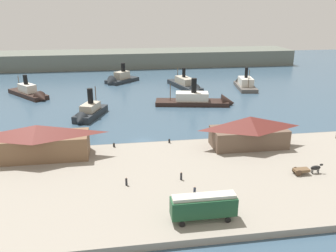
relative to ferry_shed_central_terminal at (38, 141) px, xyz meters
The scene contains 19 objects.
ground_plane 24.37m from the ferry_shed_central_terminal, 21.75° to the left, with size 320.00×320.00×0.00m, color #385166.
quay_promenade 26.14m from the ferry_shed_central_terminal, 30.64° to the right, with size 110.00×36.00×1.20m, color gray.
seawall_edge 23.21m from the ferry_shed_central_terminal, 13.32° to the left, with size 110.00×0.80×1.00m, color slate.
ferry_shed_central_terminal is the anchor object (origin of this frame).
ferry_shed_west_terminal 45.15m from the ferry_shed_central_terminal, ahead, with size 16.85×7.43×6.97m.
street_tram 38.92m from the ferry_shed_central_terminal, 43.69° to the right, with size 9.69×2.71×4.19m.
horse_cart 53.33m from the ferry_shed_central_terminal, 16.74° to the right, with size 5.76×1.55×1.87m.
pedestrian_near_cart 30.82m from the ferry_shed_central_terminal, 27.31° to the right, with size 0.39×0.39×1.56m.
pedestrian_walking_west 22.88m from the ferry_shed_central_terminal, 40.18° to the right, with size 0.38×0.38×1.54m.
pedestrian_near_east_shed 34.83m from the ferry_shed_central_terminal, 35.05° to the right, with size 0.43×0.43×1.75m.
mooring_post_east 28.36m from the ferry_shed_central_terminal, ahead, with size 0.44×0.44×0.90m, color black.
mooring_post_center_east 15.97m from the ferry_shed_central_terminal, 12.44° to the left, with size 0.44×0.44×0.90m, color black.
ferry_outer_harbor 90.47m from the ferry_shed_central_terminal, 42.07° to the left, with size 8.61×18.23×10.55m.
ferry_departing_north 58.79m from the ferry_shed_central_terminal, 40.86° to the left, with size 26.66×10.96×11.06m.
ferry_mid_harbor 74.96m from the ferry_shed_central_terminal, 54.09° to the left, with size 11.18×23.54×9.55m.
ferry_moored_east 78.81m from the ferry_shed_central_terminal, 77.00° to the left, with size 15.61×15.39×10.26m.
ferry_moored_west 58.71m from the ferry_shed_central_terminal, 103.34° to the left, with size 17.87×20.25×9.36m.
ferry_approaching_east 30.47m from the ferry_shed_central_terminal, 74.37° to the left, with size 10.11×16.29×9.71m.
far_headland 120.91m from the ferry_shed_central_terminal, 79.42° to the left, with size 180.00×24.00×8.00m, color #60665B.
Camera 1 is at (-5.88, -78.49, 31.37)m, focal length 37.21 mm.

